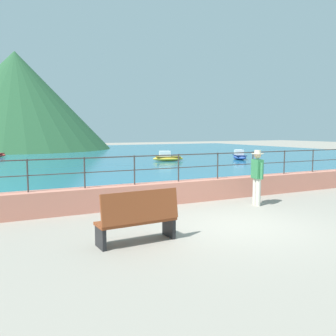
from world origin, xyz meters
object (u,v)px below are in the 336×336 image
at_px(bench_main, 138,217).
at_px(person_walking, 257,175).
at_px(boat_2, 239,156).
at_px(boat_0, 167,157).

distance_m(bench_main, person_walking, 5.15).
bearing_deg(boat_2, boat_0, 168.65).
relative_size(bench_main, boat_0, 0.70).
height_order(person_walking, boat_0, person_walking).
height_order(bench_main, boat_2, bench_main).
relative_size(bench_main, person_walking, 0.99).
distance_m(boat_0, boat_2, 5.99).
bearing_deg(bench_main, boat_0, 61.77).
xyz_separation_m(bench_main, boat_2, (15.21, 16.22, -0.23)).
xyz_separation_m(boat_0, boat_2, (5.87, -1.18, 0.00)).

